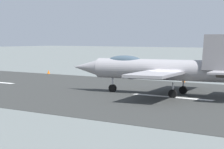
{
  "coord_description": "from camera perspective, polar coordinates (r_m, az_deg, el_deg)",
  "views": [
    {
      "loc": [
        -19.01,
        35.67,
        5.3
      ],
      "look_at": [
        2.9,
        4.56,
        2.2
      ],
      "focal_mm": 71.71,
      "sensor_mm": 36.0,
      "label": 1
    }
  ],
  "objects": [
    {
      "name": "ground_plane",
      "position": [
        40.76,
        7.05,
        -2.85
      ],
      "size": [
        400.0,
        400.0,
        0.0
      ],
      "primitive_type": "plane",
      "color": "slate"
    },
    {
      "name": "runway_strip",
      "position": [
        40.75,
        7.07,
        -2.84
      ],
      "size": [
        240.0,
        26.0,
        0.02
      ],
      "color": "#313230",
      "rests_on": "ground"
    },
    {
      "name": "fighter_jet",
      "position": [
        41.98,
        6.05,
        0.72
      ],
      "size": [
        17.61,
        14.47,
        5.63
      ],
      "color": "#959296",
      "rests_on": "ground"
    },
    {
      "name": "crew_person",
      "position": [
        57.76,
        2.59,
        0.25
      ],
      "size": [
        0.45,
        0.63,
        1.74
      ],
      "color": "#1E2338",
      "rests_on": "ground"
    },
    {
      "name": "marker_cone_mid",
      "position": [
        54.67,
        9.12,
        -0.67
      ],
      "size": [
        0.44,
        0.44,
        0.55
      ],
      "primitive_type": "cone",
      "color": "orange",
      "rests_on": "ground"
    },
    {
      "name": "marker_cone_far",
      "position": [
        67.38,
        -8.09,
        0.33
      ],
      "size": [
        0.44,
        0.44,
        0.55
      ],
      "primitive_type": "cone",
      "color": "orange",
      "rests_on": "ground"
    }
  ]
}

